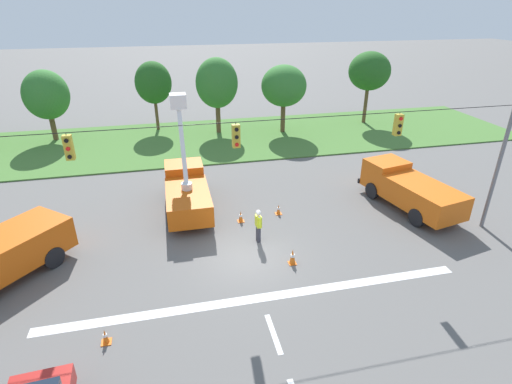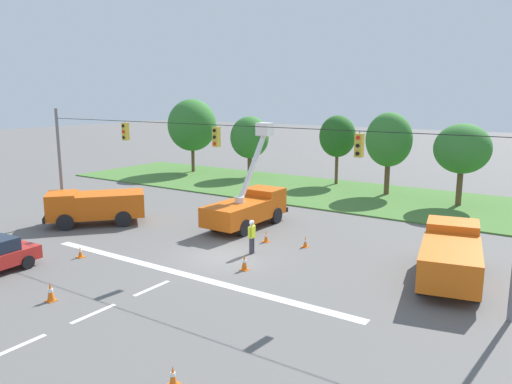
{
  "view_description": "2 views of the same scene",
  "coord_description": "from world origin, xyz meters",
  "px_view_note": "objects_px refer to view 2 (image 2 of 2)",
  "views": [
    {
      "loc": [
        -3.04,
        -15.52,
        11.05
      ],
      "look_at": [
        1.41,
        4.19,
        1.31
      ],
      "focal_mm": 28.0,
      "sensor_mm": 36.0,
      "label": 1
    },
    {
      "loc": [
        14.73,
        -19.08,
        8.04
      ],
      "look_at": [
        -1.07,
        4.5,
        2.48
      ],
      "focal_mm": 35.0,
      "sensor_mm": 36.0,
      "label": 2
    }
  ],
  "objects_px": {
    "tree_far_west": "(192,125)",
    "tree_west": "(250,138)",
    "tree_centre": "(337,136)",
    "traffic_cone_mid_right": "(266,237)",
    "traffic_cone_lane_edge_a": "(80,252)",
    "traffic_cone_foreground_left": "(173,376)",
    "traffic_cone_mid_left": "(305,242)",
    "utility_truck_support_far": "(95,205)",
    "road_worker": "(252,235)",
    "utility_truck_support_near": "(451,254)",
    "traffic_cone_foreground_right": "(51,292)",
    "tree_east": "(389,140)",
    "tree_far_east": "(462,149)",
    "utility_truck_bucket_lift": "(248,206)",
    "traffic_cone_near_bucket": "(244,262)"
  },
  "relations": [
    {
      "from": "traffic_cone_mid_left",
      "to": "tree_centre",
      "type": "bearing_deg",
      "value": 110.02
    },
    {
      "from": "traffic_cone_foreground_left",
      "to": "traffic_cone_near_bucket",
      "type": "bearing_deg",
      "value": 113.07
    },
    {
      "from": "traffic_cone_foreground_left",
      "to": "traffic_cone_mid_left",
      "type": "relative_size",
      "value": 1.03
    },
    {
      "from": "tree_centre",
      "to": "tree_far_east",
      "type": "height_order",
      "value": "tree_centre"
    },
    {
      "from": "traffic_cone_mid_right",
      "to": "traffic_cone_lane_edge_a",
      "type": "height_order",
      "value": "traffic_cone_mid_right"
    },
    {
      "from": "utility_truck_support_near",
      "to": "utility_truck_support_far",
      "type": "height_order",
      "value": "utility_truck_support_near"
    },
    {
      "from": "utility_truck_support_near",
      "to": "traffic_cone_foreground_left",
      "type": "relative_size",
      "value": 11.04
    },
    {
      "from": "traffic_cone_foreground_right",
      "to": "traffic_cone_lane_edge_a",
      "type": "xyz_separation_m",
      "value": [
        -3.6,
        4.1,
        -0.12
      ]
    },
    {
      "from": "tree_east",
      "to": "traffic_cone_near_bucket",
      "type": "height_order",
      "value": "tree_east"
    },
    {
      "from": "tree_far_east",
      "to": "traffic_cone_mid_left",
      "type": "xyz_separation_m",
      "value": [
        -4.58,
        -14.97,
        -3.94
      ]
    },
    {
      "from": "traffic_cone_near_bucket",
      "to": "traffic_cone_foreground_right",
      "type": "bearing_deg",
      "value": -121.05
    },
    {
      "from": "traffic_cone_mid_left",
      "to": "traffic_cone_mid_right",
      "type": "xyz_separation_m",
      "value": [
        -2.26,
        -0.38,
        0.02
      ]
    },
    {
      "from": "tree_east",
      "to": "road_worker",
      "type": "relative_size",
      "value": 3.78
    },
    {
      "from": "tree_west",
      "to": "utility_truck_support_near",
      "type": "xyz_separation_m",
      "value": [
        22.91,
        -17.82,
        -2.76
      ]
    },
    {
      "from": "tree_far_west",
      "to": "tree_west",
      "type": "height_order",
      "value": "tree_far_west"
    },
    {
      "from": "traffic_cone_mid_right",
      "to": "tree_far_east",
      "type": "bearing_deg",
      "value": 65.97
    },
    {
      "from": "tree_west",
      "to": "traffic_cone_mid_left",
      "type": "distance_m",
      "value": 23.18
    },
    {
      "from": "utility_truck_support_near",
      "to": "traffic_cone_foreground_left",
      "type": "distance_m",
      "value": 13.54
    },
    {
      "from": "traffic_cone_lane_edge_a",
      "to": "tree_far_west",
      "type": "bearing_deg",
      "value": 119.24
    },
    {
      "from": "utility_truck_bucket_lift",
      "to": "tree_far_west",
      "type": "bearing_deg",
      "value": 139.44
    },
    {
      "from": "traffic_cone_foreground_left",
      "to": "traffic_cone_mid_right",
      "type": "distance_m",
      "value": 14.23
    },
    {
      "from": "traffic_cone_mid_right",
      "to": "tree_west",
      "type": "bearing_deg",
      "value": 126.92
    },
    {
      "from": "traffic_cone_mid_right",
      "to": "traffic_cone_lane_edge_a",
      "type": "bearing_deg",
      "value": -130.27
    },
    {
      "from": "traffic_cone_mid_left",
      "to": "traffic_cone_lane_edge_a",
      "type": "height_order",
      "value": "traffic_cone_mid_left"
    },
    {
      "from": "tree_centre",
      "to": "tree_east",
      "type": "height_order",
      "value": "tree_east"
    },
    {
      "from": "tree_centre",
      "to": "utility_truck_support_far",
      "type": "bearing_deg",
      "value": -107.37
    },
    {
      "from": "tree_centre",
      "to": "tree_west",
      "type": "bearing_deg",
      "value": -172.32
    },
    {
      "from": "tree_far_east",
      "to": "traffic_cone_mid_right",
      "type": "bearing_deg",
      "value": -114.03
    },
    {
      "from": "utility_truck_support_near",
      "to": "utility_truck_support_far",
      "type": "xyz_separation_m",
      "value": [
        -20.86,
        -2.25,
        0.02
      ]
    },
    {
      "from": "tree_east",
      "to": "traffic_cone_mid_left",
      "type": "relative_size",
      "value": 11.17
    },
    {
      "from": "tree_east",
      "to": "traffic_cone_mid_left",
      "type": "height_order",
      "value": "tree_east"
    },
    {
      "from": "tree_west",
      "to": "traffic_cone_foreground_right",
      "type": "relative_size",
      "value": 7.56
    },
    {
      "from": "road_worker",
      "to": "traffic_cone_mid_left",
      "type": "bearing_deg",
      "value": 54.99
    },
    {
      "from": "utility_truck_bucket_lift",
      "to": "traffic_cone_near_bucket",
      "type": "height_order",
      "value": "utility_truck_bucket_lift"
    },
    {
      "from": "traffic_cone_foreground_left",
      "to": "utility_truck_support_far",
      "type": "bearing_deg",
      "value": 147.37
    },
    {
      "from": "tree_centre",
      "to": "road_worker",
      "type": "bearing_deg",
      "value": -76.77
    },
    {
      "from": "utility_truck_bucket_lift",
      "to": "utility_truck_support_far",
      "type": "distance_m",
      "value": 9.61
    },
    {
      "from": "utility_truck_support_far",
      "to": "traffic_cone_mid_left",
      "type": "height_order",
      "value": "utility_truck_support_far"
    },
    {
      "from": "tree_west",
      "to": "utility_truck_support_near",
      "type": "relative_size",
      "value": 0.88
    },
    {
      "from": "traffic_cone_near_bucket",
      "to": "utility_truck_support_far",
      "type": "bearing_deg",
      "value": 172.47
    },
    {
      "from": "utility_truck_bucket_lift",
      "to": "utility_truck_support_far",
      "type": "height_order",
      "value": "utility_truck_bucket_lift"
    },
    {
      "from": "utility_truck_bucket_lift",
      "to": "traffic_cone_mid_right",
      "type": "bearing_deg",
      "value": -38.71
    },
    {
      "from": "utility_truck_support_near",
      "to": "utility_truck_support_far",
      "type": "distance_m",
      "value": 20.99
    },
    {
      "from": "tree_east",
      "to": "road_worker",
      "type": "height_order",
      "value": "tree_east"
    },
    {
      "from": "tree_centre",
      "to": "road_worker",
      "type": "distance_m",
      "value": 21.52
    },
    {
      "from": "road_worker",
      "to": "traffic_cone_near_bucket",
      "type": "height_order",
      "value": "road_worker"
    },
    {
      "from": "road_worker",
      "to": "traffic_cone_near_bucket",
      "type": "xyz_separation_m",
      "value": [
        1.11,
        -2.23,
        -0.62
      ]
    },
    {
      "from": "traffic_cone_mid_left",
      "to": "traffic_cone_foreground_right",
      "type": "bearing_deg",
      "value": -112.65
    },
    {
      "from": "tree_west",
      "to": "traffic_cone_lane_edge_a",
      "type": "distance_m",
      "value": 25.99
    },
    {
      "from": "traffic_cone_mid_right",
      "to": "traffic_cone_near_bucket",
      "type": "distance_m",
      "value": 4.65
    }
  ]
}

